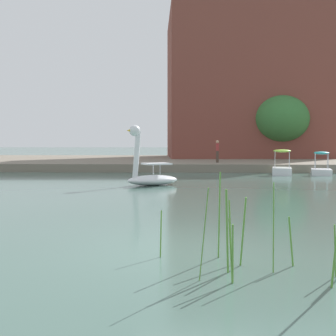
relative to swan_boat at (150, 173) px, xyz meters
The scene contains 9 objects.
ground_plane 12.79m from the swan_boat, 81.22° to the right, with size 489.46×489.46×0.00m, color #47665B.
shore_bank_far 21.50m from the swan_boat, 84.80° to the left, with size 130.00×24.08×0.59m, color slate.
swan_boat is the anchor object (origin of this frame).
pedal_boat_lime 11.26m from the swan_boat, 43.22° to the left, with size 1.67×2.43×1.69m.
pedal_boat_teal 13.23m from the swan_boat, 35.38° to the left, with size 1.75×2.33×1.56m.
tree_broadleaf_right 24.42m from the swan_boat, 62.68° to the left, with size 7.45×7.54×6.27m.
person_on_path 13.34m from the swan_boat, 71.35° to the left, with size 0.25×0.25×1.75m.
apartment_block 28.78m from the swan_boat, 72.96° to the left, with size 16.44×12.45×15.33m, color brown.
reed_clump_foreground 14.40m from the swan_boat, 77.43° to the right, with size 3.42×1.72×1.57m.
Camera 1 is at (-0.17, -8.22, 2.06)m, focal length 45.28 mm.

